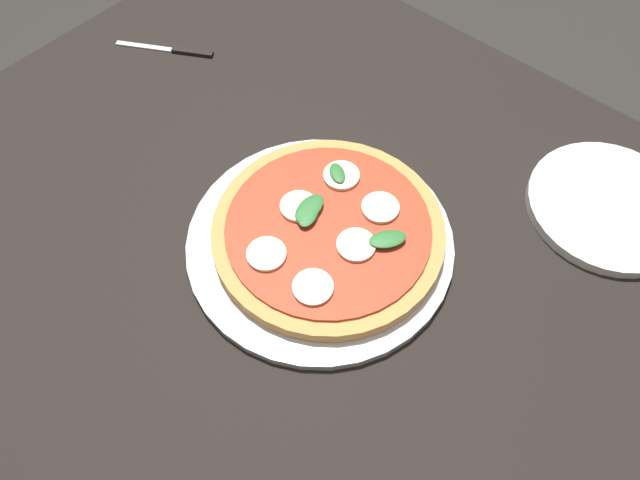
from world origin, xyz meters
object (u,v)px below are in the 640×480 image
object	(u,v)px
serving_tray	(320,242)
knife	(177,50)
dining_table	(339,331)
pizza	(328,231)
plate_white	(609,206)

from	to	relation	value
serving_tray	knife	bearing A→B (deg)	-16.77
serving_tray	dining_table	bearing A→B (deg)	150.39
pizza	knife	xyz separation A→B (m)	(0.42, -0.11, -0.02)
serving_tray	plate_white	world-z (taller)	plate_white
serving_tray	plate_white	bearing A→B (deg)	-130.49
pizza	dining_table	bearing A→B (deg)	142.40
dining_table	serving_tray	xyz separation A→B (m)	(0.07, -0.04, 0.11)
dining_table	serving_tray	world-z (taller)	serving_tray
dining_table	pizza	size ratio (longest dim) A/B	4.54
pizza	plate_white	distance (m)	0.37
pizza	knife	size ratio (longest dim) A/B	1.98
plate_white	knife	xyz separation A→B (m)	(0.66, 0.16, -0.00)
dining_table	knife	xyz separation A→B (m)	(0.48, -0.16, 0.10)
plate_white	knife	world-z (taller)	plate_white
dining_table	pizza	bearing A→B (deg)	-37.60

